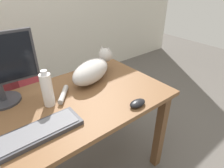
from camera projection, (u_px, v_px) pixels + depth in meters
name	position (u px, v px, depth m)	size (l,w,h in m)	color
desk	(64.00, 118.00, 1.19)	(1.36, 0.71, 0.73)	brown
office_chair	(25.00, 99.00, 1.73)	(0.50, 0.48, 0.95)	black
keyboard	(36.00, 133.00, 0.91)	(0.44, 0.15, 0.03)	#333338
cat	(93.00, 69.00, 1.37)	(0.57, 0.31, 0.20)	#B2ADA8
computer_mouse	(138.00, 103.00, 1.12)	(0.11, 0.06, 0.04)	black
water_bottle	(47.00, 89.00, 1.08)	(0.06, 0.06, 0.22)	silver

